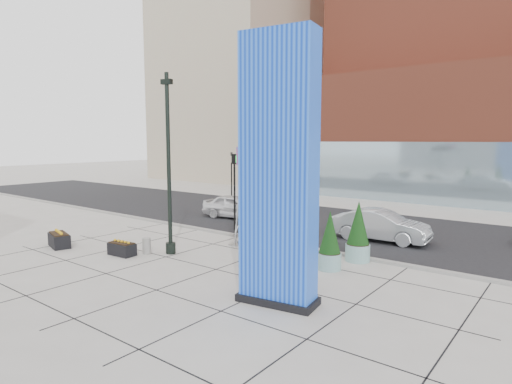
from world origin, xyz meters
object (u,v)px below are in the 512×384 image
Objects in this scene: concrete_bollard at (147,246)px; car_silver_mid at (380,226)px; lamp_post at (169,181)px; overhead_street_sign at (246,167)px; public_art_sculpture at (256,217)px; blue_pylon at (278,176)px; car_white_west at (236,207)px.

concrete_bollard is 0.15× the size of car_silver_mid.
overhead_street_sign is at bearing 77.32° from lamp_post.
public_art_sculpture is at bearing -42.84° from overhead_street_sign.
car_silver_mid is (7.45, 8.89, 0.43)m from concrete_bollard.
concrete_bollard is (-8.09, 1.22, -3.68)m from blue_pylon.
public_art_sculpture is at bearing 124.15° from blue_pylon.
car_white_west is at bearing 85.01° from car_silver_mid.
car_white_west is at bearing 124.19° from overhead_street_sign.
car_white_west is (-10.66, 10.52, -3.28)m from blue_pylon.
car_white_west is 10.04m from car_silver_mid.
concrete_bollard is 11.61m from car_silver_mid.
lamp_post is 1.78× the size of car_white_west.
lamp_post is (-7.27, 1.93, -0.75)m from blue_pylon.
public_art_sculpture is 7.42× the size of concrete_bollard.
public_art_sculpture is 5.28m from concrete_bollard.
lamp_post reaches higher than public_art_sculpture.
blue_pylon is 1.53× the size of public_art_sculpture.
blue_pylon is 10.64m from car_silver_mid.
car_silver_mid is (-0.63, 10.11, -3.25)m from blue_pylon.
lamp_post is 1.82× the size of overhead_street_sign.
lamp_post is 4.39m from overhead_street_sign.
overhead_street_sign is at bearing -143.96° from car_white_west.
blue_pylon reaches higher than concrete_bollard.
overhead_street_sign is at bearing 70.29° from concrete_bollard.
car_silver_mid is at bearing 38.00° from public_art_sculpture.
public_art_sculpture is 1.13× the size of car_silver_mid.
blue_pylon is 11.38× the size of concrete_bollard.
lamp_post is 10.95× the size of concrete_bollard.
lamp_post is at bearing -113.66° from overhead_street_sign.
car_white_west is at bearing 111.58° from lamp_post.
public_art_sculpture is at bearing 134.46° from car_silver_mid.
overhead_street_sign is at bearing 126.72° from blue_pylon.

